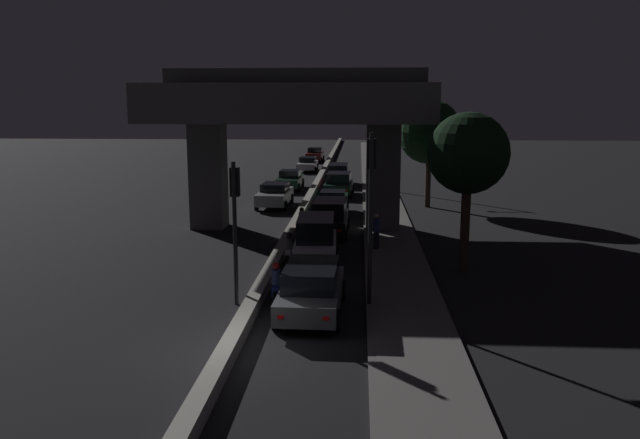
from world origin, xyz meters
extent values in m
plane|color=black|center=(0.00, 0.00, 0.00)|extent=(200.00, 200.00, 0.00)
cube|color=gray|center=(0.00, 35.00, 0.22)|extent=(0.47, 126.00, 0.44)
cube|color=#5B5956|center=(4.99, 28.00, 0.06)|extent=(2.61, 126.00, 0.12)
cube|color=#5B5956|center=(-4.66, 17.14, 2.86)|extent=(1.74, 1.78, 5.72)
cube|color=#5B5956|center=(4.66, 17.14, 2.86)|extent=(1.74, 1.78, 5.72)
cube|color=#5B5956|center=(0.00, 17.14, 6.62)|extent=(13.71, 10.96, 1.79)
cube|color=#333335|center=(0.00, 17.14, 7.97)|extent=(13.71, 0.40, 0.90)
cylinder|color=black|center=(-0.64, 4.08, 2.39)|extent=(0.14, 0.14, 4.79)
cube|color=black|center=(-0.64, 4.26, 4.11)|extent=(0.30, 0.28, 0.95)
sphere|color=black|center=(-0.64, 4.41, 4.41)|extent=(0.18, 0.18, 0.18)
sphere|color=black|center=(-0.64, 4.41, 4.11)|extent=(0.18, 0.18, 0.18)
sphere|color=green|center=(-0.64, 4.41, 3.81)|extent=(0.18, 0.18, 0.18)
cylinder|color=black|center=(3.79, 4.08, 2.86)|extent=(0.14, 0.14, 5.73)
cube|color=black|center=(3.79, 4.26, 5.05)|extent=(0.30, 0.28, 0.95)
sphere|color=black|center=(3.79, 4.41, 5.35)|extent=(0.18, 0.18, 0.18)
sphere|color=black|center=(3.79, 4.41, 5.05)|extent=(0.18, 0.18, 0.18)
sphere|color=green|center=(3.79, 4.41, 4.76)|extent=(0.18, 0.18, 0.18)
cylinder|color=#2D2D30|center=(4.48, 33.43, 3.78)|extent=(0.18, 0.18, 7.55)
cylinder|color=#2D2D30|center=(3.38, 33.43, 7.40)|extent=(2.20, 0.10, 0.10)
ellipsoid|color=#F2B759|center=(2.28, 33.43, 7.30)|extent=(0.56, 0.32, 0.24)
cube|color=#515459|center=(1.94, 3.28, 0.66)|extent=(1.96, 4.70, 0.64)
cube|color=black|center=(1.94, 3.28, 1.30)|extent=(1.69, 2.83, 0.64)
cylinder|color=black|center=(1.08, 4.84, 0.35)|extent=(0.22, 0.70, 0.69)
cylinder|color=black|center=(2.87, 4.79, 0.35)|extent=(0.22, 0.70, 0.69)
cylinder|color=black|center=(1.00, 1.77, 0.35)|extent=(0.22, 0.70, 0.69)
cylinder|color=black|center=(2.80, 1.72, 0.35)|extent=(0.22, 0.70, 0.69)
cube|color=red|center=(1.23, 0.96, 0.70)|extent=(0.18, 0.03, 0.11)
cube|color=red|center=(2.52, 0.93, 0.70)|extent=(0.18, 0.03, 0.11)
cube|color=silver|center=(1.61, 9.92, 0.67)|extent=(1.84, 4.10, 0.68)
cube|color=black|center=(1.61, 10.03, 1.47)|extent=(1.60, 2.96, 0.92)
cylinder|color=black|center=(0.74, 11.23, 0.33)|extent=(0.22, 0.67, 0.66)
cylinder|color=black|center=(2.40, 11.29, 0.33)|extent=(0.22, 0.67, 0.66)
cylinder|color=black|center=(0.82, 8.56, 0.33)|extent=(0.22, 0.67, 0.66)
cylinder|color=black|center=(2.49, 8.62, 0.33)|extent=(0.22, 0.67, 0.66)
cube|color=red|center=(1.08, 7.87, 0.70)|extent=(0.18, 0.04, 0.11)
cube|color=red|center=(2.28, 7.91, 0.70)|extent=(0.18, 0.04, 0.11)
cube|color=black|center=(1.92, 15.63, 0.65)|extent=(1.83, 4.68, 0.68)
cube|color=black|center=(1.92, 15.63, 1.39)|extent=(1.60, 2.82, 0.80)
cylinder|color=black|center=(1.07, 17.17, 0.30)|extent=(0.21, 0.61, 0.61)
cylinder|color=black|center=(2.81, 17.16, 0.30)|extent=(0.21, 0.61, 0.61)
cylinder|color=black|center=(1.04, 14.10, 0.30)|extent=(0.21, 0.61, 0.61)
cylinder|color=black|center=(2.78, 14.08, 0.30)|extent=(0.21, 0.61, 0.61)
cube|color=red|center=(1.27, 13.29, 0.68)|extent=(0.18, 0.03, 0.11)
cube|color=red|center=(2.52, 13.28, 0.68)|extent=(0.18, 0.03, 0.11)
cube|color=black|center=(1.86, 21.24, 0.70)|extent=(1.70, 4.60, 0.73)
cube|color=black|center=(1.86, 21.13, 1.28)|extent=(1.48, 1.85, 0.43)
cylinder|color=black|center=(1.07, 22.76, 0.34)|extent=(0.21, 0.68, 0.68)
cylinder|color=black|center=(2.69, 22.75, 0.34)|extent=(0.21, 0.68, 0.68)
cylinder|color=black|center=(1.04, 19.73, 0.34)|extent=(0.21, 0.68, 0.68)
cylinder|color=black|center=(2.66, 19.72, 0.34)|extent=(0.21, 0.68, 0.68)
cube|color=red|center=(1.26, 18.94, 0.74)|extent=(0.18, 0.03, 0.11)
cube|color=red|center=(2.42, 18.93, 0.74)|extent=(0.18, 0.03, 0.11)
cube|color=black|center=(1.96, 29.20, 0.66)|extent=(2.08, 4.30, 0.69)
cube|color=black|center=(1.96, 29.20, 1.35)|extent=(1.78, 2.60, 0.69)
cylinder|color=black|center=(1.09, 30.63, 0.31)|extent=(0.23, 0.63, 0.63)
cylinder|color=black|center=(2.95, 30.55, 0.31)|extent=(0.23, 0.63, 0.63)
cylinder|color=black|center=(0.97, 27.85, 0.31)|extent=(0.23, 0.63, 0.63)
cylinder|color=black|center=(2.82, 27.77, 0.31)|extent=(0.23, 0.63, 0.63)
cube|color=red|center=(1.20, 27.11, 0.69)|extent=(0.18, 0.04, 0.11)
cube|color=red|center=(2.53, 27.05, 0.69)|extent=(0.18, 0.04, 0.11)
cube|color=#591414|center=(1.74, 35.36, 0.64)|extent=(1.81, 4.36, 0.62)
cube|color=black|center=(1.74, 35.47, 1.34)|extent=(1.58, 3.14, 0.77)
cylinder|color=black|center=(0.93, 36.80, 0.34)|extent=(0.21, 0.68, 0.67)
cylinder|color=black|center=(2.61, 36.77, 0.34)|extent=(0.21, 0.68, 0.67)
cylinder|color=black|center=(0.87, 33.95, 0.34)|extent=(0.21, 0.68, 0.67)
cylinder|color=black|center=(2.54, 33.91, 0.34)|extent=(0.21, 0.68, 0.67)
cube|color=red|center=(1.09, 33.20, 0.68)|extent=(0.18, 0.03, 0.11)
cube|color=red|center=(2.29, 33.17, 0.68)|extent=(0.18, 0.03, 0.11)
cube|color=gray|center=(-2.04, 24.03, 0.69)|extent=(1.98, 4.68, 0.72)
cube|color=black|center=(-2.03, 24.26, 1.29)|extent=(1.68, 2.27, 0.48)
cylinder|color=black|center=(-1.19, 22.48, 0.33)|extent=(0.22, 0.66, 0.66)
cylinder|color=black|center=(-2.98, 22.53, 0.33)|extent=(0.22, 0.66, 0.66)
cylinder|color=black|center=(-1.09, 25.53, 0.33)|extent=(0.22, 0.66, 0.66)
cylinder|color=black|center=(-2.88, 25.58, 0.33)|extent=(0.22, 0.66, 0.66)
cube|color=white|center=(-1.32, 26.33, 0.58)|extent=(0.18, 0.04, 0.11)
cube|color=white|center=(-2.60, 26.37, 0.58)|extent=(0.18, 0.04, 0.11)
cube|color=black|center=(-1.96, 32.35, 0.67)|extent=(1.78, 4.65, 0.64)
cube|color=black|center=(-1.96, 32.47, 1.25)|extent=(1.54, 1.87, 0.52)
cylinder|color=black|center=(-1.14, 30.81, 0.35)|extent=(0.21, 0.70, 0.70)
cylinder|color=black|center=(-2.82, 30.83, 0.35)|extent=(0.21, 0.70, 0.70)
cylinder|color=black|center=(-1.10, 33.86, 0.35)|extent=(0.21, 0.70, 0.70)
cylinder|color=black|center=(-2.78, 33.89, 0.35)|extent=(0.21, 0.70, 0.70)
cube|color=white|center=(-1.33, 34.66, 0.57)|extent=(0.18, 0.03, 0.11)
cube|color=white|center=(-2.53, 34.68, 0.57)|extent=(0.18, 0.03, 0.11)
cube|color=silver|center=(-1.67, 45.62, 0.63)|extent=(1.76, 4.67, 0.58)
cube|color=black|center=(-1.67, 45.85, 1.17)|extent=(1.53, 2.25, 0.49)
cylinder|color=black|center=(-0.86, 44.07, 0.34)|extent=(0.21, 0.68, 0.68)
cylinder|color=black|center=(-2.53, 44.09, 0.34)|extent=(0.21, 0.68, 0.68)
cylinder|color=black|center=(-0.82, 47.14, 0.34)|extent=(0.21, 0.68, 0.68)
cylinder|color=black|center=(-2.49, 47.16, 0.34)|extent=(0.21, 0.68, 0.68)
cube|color=white|center=(-1.05, 47.95, 0.54)|extent=(0.18, 0.03, 0.11)
cube|color=white|center=(-2.24, 47.96, 0.54)|extent=(0.18, 0.03, 0.11)
cube|color=#591414|center=(-1.69, 56.26, 0.69)|extent=(1.86, 4.40, 0.74)
cube|color=black|center=(-1.69, 56.37, 1.32)|extent=(1.59, 1.78, 0.54)
cylinder|color=black|center=(-0.86, 54.80, 0.32)|extent=(0.22, 0.65, 0.64)
cylinder|color=black|center=(-2.58, 54.84, 0.32)|extent=(0.22, 0.65, 0.64)
cylinder|color=black|center=(-0.80, 57.67, 0.32)|extent=(0.22, 0.65, 0.64)
cylinder|color=black|center=(-2.52, 57.71, 0.32)|extent=(0.22, 0.65, 0.64)
cube|color=white|center=(-1.02, 58.43, 0.58)|extent=(0.18, 0.03, 0.11)
cube|color=white|center=(-2.26, 58.46, 0.58)|extent=(0.18, 0.03, 0.11)
cylinder|color=black|center=(0.66, 4.89, 0.30)|extent=(0.10, 0.60, 0.59)
cylinder|color=black|center=(0.71, 3.62, 0.30)|extent=(0.12, 0.60, 0.59)
cube|color=navy|center=(0.68, 4.25, 0.52)|extent=(0.28, 0.97, 0.32)
cylinder|color=navy|center=(0.68, 4.25, 0.93)|extent=(0.33, 0.33, 0.51)
sphere|color=#B21919|center=(0.68, 4.25, 1.31)|extent=(0.24, 0.24, 0.24)
cube|color=red|center=(0.71, 3.57, 0.52)|extent=(0.08, 0.03, 0.08)
cylinder|color=black|center=(0.55, 10.23, 0.26)|extent=(0.10, 0.53, 0.53)
cylinder|color=black|center=(0.50, 8.86, 0.26)|extent=(0.12, 0.53, 0.53)
cube|color=silver|center=(0.53, 9.54, 0.48)|extent=(0.28, 1.05, 0.32)
cylinder|color=#3F3F44|center=(0.53, 9.54, 0.88)|extent=(0.33, 0.33, 0.47)
sphere|color=black|center=(0.53, 9.54, 1.23)|extent=(0.24, 0.24, 0.24)
cube|color=red|center=(0.50, 8.81, 0.48)|extent=(0.08, 0.03, 0.08)
cylinder|color=black|center=(0.47, 16.13, 0.31)|extent=(0.12, 0.63, 0.62)
cylinder|color=black|center=(0.55, 14.85, 0.31)|extent=(0.14, 0.63, 0.62)
cube|color=maroon|center=(0.51, 15.49, 0.53)|extent=(0.30, 0.98, 0.32)
cylinder|color=maroon|center=(0.51, 15.49, 0.93)|extent=(0.34, 0.34, 0.48)
sphere|color=black|center=(0.51, 15.49, 1.30)|extent=(0.24, 0.24, 0.24)
cube|color=red|center=(0.55, 14.80, 0.53)|extent=(0.08, 0.03, 0.08)
cylinder|color=black|center=(4.22, 12.08, 0.51)|extent=(0.27, 0.27, 0.77)
cylinder|color=navy|center=(4.22, 12.08, 1.21)|extent=(0.32, 0.32, 0.64)
sphere|color=tan|center=(4.22, 12.08, 1.64)|extent=(0.21, 0.21, 0.21)
cylinder|color=#38281C|center=(7.64, 8.95, 1.76)|extent=(0.37, 0.37, 3.52)
sphere|color=black|center=(7.64, 8.95, 4.72)|extent=(3.21, 3.21, 3.21)
cylinder|color=#38281C|center=(7.86, 24.60, 1.66)|extent=(0.36, 0.36, 3.32)
sphere|color=black|center=(7.86, 24.60, 4.85)|extent=(4.09, 4.09, 4.09)
camera|label=1|loc=(3.39, -15.69, 6.63)|focal=35.00mm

